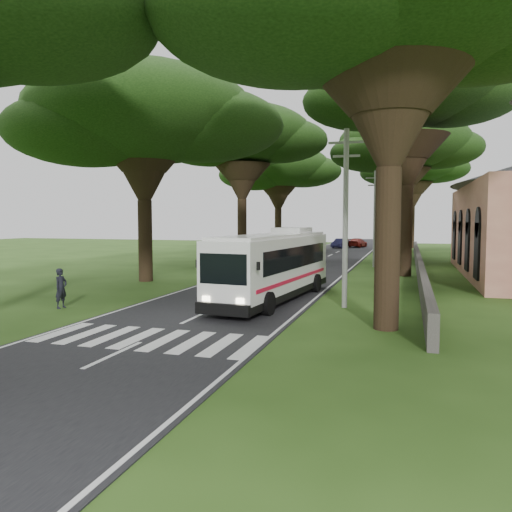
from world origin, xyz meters
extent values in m
plane|color=#254213|center=(0.00, 0.00, 0.00)|extent=(140.00, 140.00, 0.00)
cube|color=black|center=(0.00, 25.00, 0.01)|extent=(8.00, 120.00, 0.04)
cube|color=silver|center=(0.00, -2.00, 0.00)|extent=(8.00, 3.00, 0.01)
cube|color=#383533|center=(9.00, 24.00, 0.60)|extent=(0.35, 50.00, 1.20)
cylinder|color=gray|center=(5.50, 6.00, 4.00)|extent=(0.24, 0.24, 8.00)
cube|color=gray|center=(5.50, 6.00, 7.40)|extent=(1.60, 0.10, 0.10)
cube|color=gray|center=(5.50, 6.00, 6.80)|extent=(1.20, 0.10, 0.10)
cylinder|color=gray|center=(5.50, 26.00, 4.00)|extent=(0.24, 0.24, 8.00)
cube|color=gray|center=(5.50, 26.00, 7.40)|extent=(1.60, 0.10, 0.10)
cube|color=gray|center=(5.50, 26.00, 6.80)|extent=(1.20, 0.10, 0.10)
cylinder|color=gray|center=(5.50, 46.00, 4.00)|extent=(0.24, 0.24, 8.00)
cube|color=gray|center=(5.50, 46.00, 7.40)|extent=(1.60, 0.10, 0.10)
cube|color=gray|center=(5.50, 46.00, 6.80)|extent=(1.20, 0.10, 0.10)
cylinder|color=black|center=(-8.00, 12.00, 2.60)|extent=(0.90, 0.90, 5.20)
cone|color=black|center=(-8.00, 12.00, 7.10)|extent=(3.20, 3.20, 3.80)
ellipsoid|color=black|center=(-8.00, 12.00, 10.56)|extent=(14.38, 14.38, 6.04)
cylinder|color=black|center=(-7.50, 30.00, 2.98)|extent=(0.90, 0.90, 5.96)
cone|color=black|center=(-7.50, 30.00, 7.86)|extent=(3.20, 3.20, 3.80)
ellipsoid|color=black|center=(-7.50, 30.00, 12.25)|extent=(13.57, 13.57, 5.70)
cylinder|color=black|center=(-8.50, 48.00, 2.69)|extent=(0.90, 0.90, 5.38)
cone|color=black|center=(-8.50, 48.00, 7.28)|extent=(3.20, 3.20, 3.80)
ellipsoid|color=black|center=(-8.50, 48.00, 10.96)|extent=(13.60, 13.60, 5.71)
cylinder|color=black|center=(7.50, 2.00, 2.93)|extent=(0.90, 0.90, 5.85)
cone|color=black|center=(7.50, 2.00, 7.75)|extent=(3.20, 3.20, 3.80)
cylinder|color=black|center=(8.00, 20.00, 3.18)|extent=(0.90, 0.90, 6.36)
cone|color=black|center=(8.00, 20.00, 8.26)|extent=(3.20, 3.20, 3.80)
ellipsoid|color=black|center=(8.00, 20.00, 13.13)|extent=(12.77, 12.77, 5.36)
cylinder|color=black|center=(7.50, 38.00, 2.91)|extent=(0.90, 0.90, 5.83)
cone|color=black|center=(7.50, 38.00, 7.73)|extent=(3.20, 3.20, 3.80)
ellipsoid|color=black|center=(7.50, 38.00, 11.95)|extent=(13.41, 13.41, 5.63)
cylinder|color=black|center=(8.50, 56.00, 2.82)|extent=(0.90, 0.90, 5.65)
cone|color=black|center=(8.50, 56.00, 7.55)|extent=(3.20, 3.20, 3.80)
ellipsoid|color=black|center=(8.50, 56.00, 11.55)|extent=(12.70, 12.70, 5.33)
cube|color=white|center=(1.93, 6.92, 1.78)|extent=(3.40, 11.25, 2.72)
cube|color=black|center=(1.96, 7.20, 2.17)|extent=(3.26, 9.24, 1.02)
cube|color=black|center=(1.93, 6.92, 0.46)|extent=(3.45, 11.29, 0.32)
cube|color=red|center=(1.93, 6.92, 1.15)|extent=(3.34, 10.15, 0.17)
cube|color=white|center=(1.93, 6.92, 3.19)|extent=(3.17, 10.68, 0.17)
cylinder|color=black|center=(0.41, 3.37, 0.51)|extent=(0.42, 1.04, 1.02)
cylinder|color=black|center=(2.71, 3.14, 0.51)|extent=(0.42, 1.04, 1.02)
cylinder|color=black|center=(1.13, 10.53, 0.51)|extent=(0.42, 1.04, 1.02)
cylinder|color=black|center=(3.43, 10.30, 0.51)|extent=(0.42, 1.04, 1.02)
imported|color=#9A9B9F|center=(-3.00, 41.75, 0.64)|extent=(1.60, 3.64, 1.22)
imported|color=#242351|center=(-0.80, 52.58, 0.67)|extent=(2.18, 4.10, 1.29)
imported|color=maroon|center=(1.28, 55.30, 0.66)|extent=(2.61, 4.63, 1.27)
imported|color=black|center=(-6.69, 2.13, 0.90)|extent=(0.48, 0.69, 1.80)
camera|label=1|loc=(8.24, -16.56, 4.01)|focal=35.00mm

